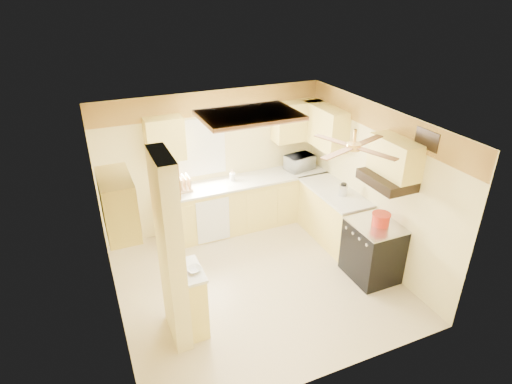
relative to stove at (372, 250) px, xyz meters
name	(u,v)px	position (x,y,z in m)	size (l,w,h in m)	color
floor	(257,281)	(-1.67, 0.55, -0.46)	(4.00, 4.00, 0.00)	#CBB38C
ceiling	(257,123)	(-1.67, 0.55, 2.04)	(4.00, 4.00, 0.00)	white
wall_back	(214,162)	(-1.67, 2.45, 0.79)	(4.00, 4.00, 0.00)	#F0DD93
wall_front	(330,292)	(-1.67, -1.35, 0.79)	(4.00, 4.00, 0.00)	#F0DD93
wall_left	(108,241)	(-3.67, 0.55, 0.79)	(3.80, 3.80, 0.00)	#F0DD93
wall_right	(374,185)	(0.33, 0.55, 0.79)	(3.80, 3.80, 0.00)	#F0DD93
wallpaper_border	(211,103)	(-1.67, 2.43, 1.84)	(4.00, 0.02, 0.40)	gold
partition_column	(171,253)	(-3.02, 0.00, 0.79)	(0.20, 0.70, 2.50)	#F0DD93
partition_ledge	(193,301)	(-2.80, 0.00, -0.01)	(0.25, 0.55, 0.90)	#FFEC72
ledge_top	(191,271)	(-2.80, 0.00, 0.46)	(0.28, 0.58, 0.04)	silver
lower_cabinets_back	(247,204)	(-1.17, 2.15, -0.01)	(3.00, 0.60, 0.90)	#FFEC72
lower_cabinets_right	(333,216)	(0.03, 1.15, -0.01)	(0.60, 1.40, 0.90)	#FFEC72
countertop_back	(247,181)	(-1.17, 2.14, 0.46)	(3.04, 0.64, 0.04)	silver
countertop_right	(334,192)	(0.02, 1.15, 0.46)	(0.64, 1.44, 0.04)	silver
dishwasher_panel	(213,221)	(-1.92, 1.84, -0.03)	(0.58, 0.02, 0.80)	white
window	(199,148)	(-1.92, 2.44, 1.09)	(0.92, 0.02, 1.02)	white
upper_cab_back_left	(165,139)	(-2.52, 2.27, 1.39)	(0.60, 0.35, 0.70)	#FFEC72
upper_cab_back_right	(298,121)	(-0.12, 2.27, 1.39)	(0.90, 0.35, 0.70)	#FFEC72
upper_cab_right	(325,126)	(0.16, 1.80, 1.39)	(0.35, 1.00, 0.70)	#FFEC72
upper_cab_left_wall	(118,205)	(-3.49, 0.30, 1.39)	(0.35, 0.75, 0.70)	#FFEC72
upper_cab_over_stove	(395,157)	(0.16, 0.00, 1.49)	(0.35, 0.76, 0.52)	#FFEC72
stove	(372,250)	(0.00, 0.00, 0.00)	(0.68, 0.77, 0.92)	black
range_hood	(387,180)	(0.07, 0.00, 1.16)	(0.50, 0.76, 0.14)	black
poster_menu	(176,206)	(-2.91, 0.00, 1.39)	(0.02, 0.42, 0.57)	black
poster_nashville	(180,254)	(-2.91, 0.00, 0.74)	(0.02, 0.42, 0.57)	black
ceiling_light_panel	(249,115)	(-1.57, 1.05, 2.00)	(1.35, 0.95, 0.06)	brown
ceiling_fan	(354,146)	(-0.67, -0.15, 1.83)	(1.15, 1.15, 0.26)	gold
vent_grate	(427,139)	(0.31, -0.35, 1.84)	(0.02, 0.40, 0.25)	black
microwave	(300,162)	(-0.10, 2.17, 0.62)	(0.51, 0.34, 0.28)	white
bowl	(194,270)	(-2.76, -0.05, 0.50)	(0.18, 0.18, 0.05)	white
dutch_oven	(381,219)	(0.05, -0.02, 0.55)	(0.27, 0.27, 0.18)	red
kettle	(343,190)	(0.05, 0.95, 0.58)	(0.14, 0.14, 0.22)	silver
dish_rack	(178,186)	(-2.40, 2.19, 0.57)	(0.44, 0.34, 0.24)	tan
utensil_crock	(232,177)	(-1.41, 2.22, 0.55)	(0.10, 0.10, 0.21)	white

